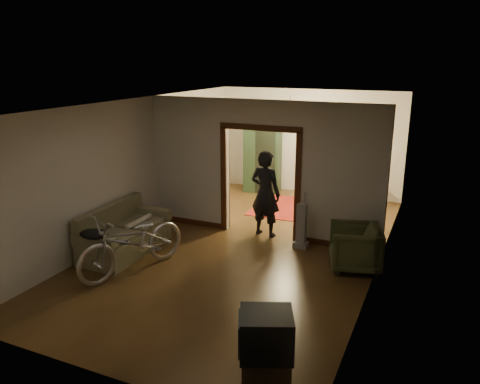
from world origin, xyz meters
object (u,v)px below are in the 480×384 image
Objects in this scene: person at (265,194)px; locker at (263,157)px; desk at (347,188)px; bicycle at (133,242)px; sofa at (125,230)px; armchair at (355,247)px.

locker reaches higher than person.
desk is at bearing -101.34° from person.
bicycle is 2.15× the size of desk.
sofa is 1.00× the size of locker.
person reaches higher than sofa.
locker is (0.85, 4.99, 0.52)m from sofa.
armchair is 0.89× the size of desk.
person is 0.94× the size of locker.
bicycle is (0.68, -0.67, 0.11)m from sofa.
sofa is 0.96m from bicycle.
locker reaches higher than sofa.
armchair is 2.25m from person.
sofa is at bearing 49.79° from person.
bicycle reaches higher than desk.
armchair is 0.45× the size of locker.
sofa is at bearing -92.44° from armchair.
locker reaches higher than armchair.
person is 1.85× the size of desk.
armchair is (3.46, 1.69, -0.16)m from bicycle.
sofa reaches higher than armchair.
person reaches higher than armchair.
armchair is 4.01m from desk.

